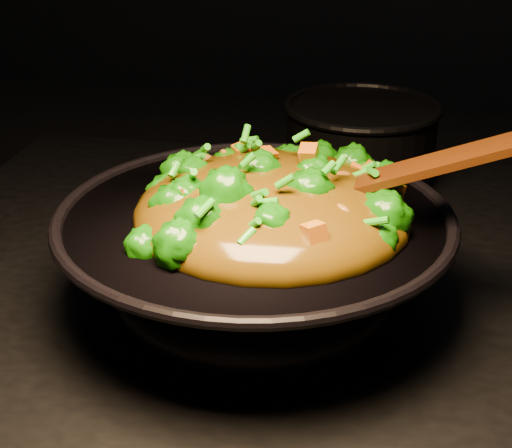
# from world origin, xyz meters

# --- Properties ---
(wok) EXTENTS (0.57, 0.57, 0.13)m
(wok) POSITION_xyz_m (-0.06, -0.11, 0.96)
(wok) COLOR black
(wok) RESTS_ON stovetop
(stir_fry) EXTENTS (0.34, 0.34, 0.11)m
(stir_fry) POSITION_xyz_m (-0.04, -0.11, 1.08)
(stir_fry) COLOR #166A07
(stir_fry) RESTS_ON wok
(spatula) EXTENTS (0.33, 0.08, 0.14)m
(spatula) POSITION_xyz_m (0.09, -0.10, 1.09)
(spatula) COLOR #320C05
(spatula) RESTS_ON wok
(back_pot) EXTENTS (0.28, 0.28, 0.14)m
(back_pot) POSITION_xyz_m (0.03, 0.32, 0.97)
(back_pot) COLOR black
(back_pot) RESTS_ON stovetop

